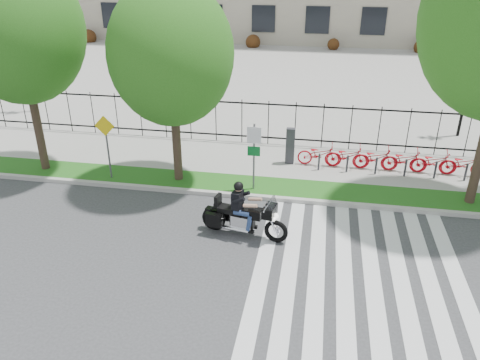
# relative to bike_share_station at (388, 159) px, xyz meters

# --- Properties ---
(ground) EXTENTS (120.00, 120.00, 0.00)m
(ground) POSITION_rel_bike_share_station_xyz_m (-6.22, -7.20, -0.62)
(ground) COLOR #363638
(ground) RESTS_ON ground
(curb) EXTENTS (60.00, 0.20, 0.15)m
(curb) POSITION_rel_bike_share_station_xyz_m (-6.22, -3.10, -0.54)
(curb) COLOR #ABA9A1
(curb) RESTS_ON ground
(grass_verge) EXTENTS (60.00, 1.50, 0.15)m
(grass_verge) POSITION_rel_bike_share_station_xyz_m (-6.22, -2.25, -0.54)
(grass_verge) COLOR #195214
(grass_verge) RESTS_ON ground
(sidewalk) EXTENTS (60.00, 3.50, 0.15)m
(sidewalk) POSITION_rel_bike_share_station_xyz_m (-6.22, 0.25, -0.54)
(sidewalk) COLOR gray
(sidewalk) RESTS_ON ground
(plaza) EXTENTS (80.00, 34.00, 0.10)m
(plaza) POSITION_rel_bike_share_station_xyz_m (-6.22, 17.80, -0.57)
(plaza) COLOR gray
(plaza) RESTS_ON ground
(crosswalk_stripes) EXTENTS (5.70, 8.00, 0.01)m
(crosswalk_stripes) POSITION_rel_bike_share_station_xyz_m (-1.39, -7.20, -0.61)
(crosswalk_stripes) COLOR silver
(crosswalk_stripes) RESTS_ON ground
(iron_fence) EXTENTS (30.00, 0.06, 2.00)m
(iron_fence) POSITION_rel_bike_share_station_xyz_m (-6.22, 2.00, 0.53)
(iron_fence) COLOR black
(iron_fence) RESTS_ON sidewalk
(lamp_post_left) EXTENTS (1.06, 0.70, 4.25)m
(lamp_post_left) POSITION_rel_bike_share_station_xyz_m (-18.22, 4.80, 2.59)
(lamp_post_left) COLOR black
(lamp_post_left) RESTS_ON ground
(lamp_post_right) EXTENTS (1.06, 0.70, 4.25)m
(lamp_post_right) POSITION_rel_bike_share_station_xyz_m (3.78, 4.80, 2.59)
(lamp_post_right) COLOR black
(lamp_post_right) RESTS_ON ground
(street_tree_0) EXTENTS (4.60, 4.60, 8.01)m
(street_tree_0) POSITION_rel_bike_share_station_xyz_m (-13.51, -2.25, 4.88)
(street_tree_0) COLOR #35251D
(street_tree_0) RESTS_ON grass_verge
(street_tree_1) EXTENTS (4.35, 4.35, 7.21)m
(street_tree_1) POSITION_rel_bike_share_station_xyz_m (-7.93, -2.25, 4.23)
(street_tree_1) COLOR #35251D
(street_tree_1) RESTS_ON grass_verge
(bike_share_station) EXTENTS (7.76, 0.85, 1.50)m
(bike_share_station) POSITION_rel_bike_share_station_xyz_m (0.00, 0.00, 0.00)
(bike_share_station) COLOR #2D2D33
(bike_share_station) RESTS_ON sidewalk
(sign_pole_regulatory) EXTENTS (0.50, 0.09, 2.50)m
(sign_pole_regulatory) POSITION_rel_bike_share_station_xyz_m (-4.97, -2.62, 1.12)
(sign_pole_regulatory) COLOR #59595B
(sign_pole_regulatory) RESTS_ON grass_verge
(sign_pole_warning) EXTENTS (0.78, 0.09, 2.49)m
(sign_pole_warning) POSITION_rel_bike_share_station_xyz_m (-10.53, -2.62, 1.12)
(sign_pole_warning) COLOR #59595B
(sign_pole_warning) RESTS_ON grass_verge
(motorcycle_rider) EXTENTS (2.82, 1.10, 2.19)m
(motorcycle_rider) POSITION_rel_bike_share_station_xyz_m (-4.84, -5.54, 0.11)
(motorcycle_rider) COLOR black
(motorcycle_rider) RESTS_ON ground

